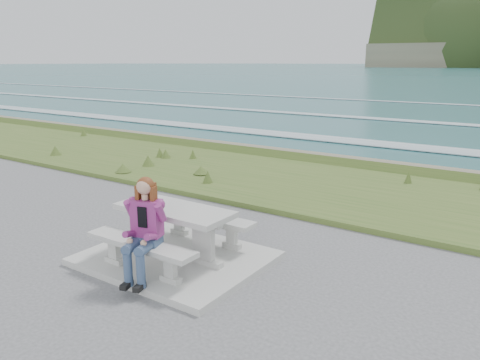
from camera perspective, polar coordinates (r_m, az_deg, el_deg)
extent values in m
cube|color=#AEAEA8|center=(7.20, -7.82, -9.43)|extent=(2.60, 2.10, 0.10)
cube|color=#AEAEA8|center=(7.51, -10.95, -7.78)|extent=(0.62, 0.12, 0.08)
cube|color=#AEAEA8|center=(7.41, -11.06, -5.66)|extent=(0.34, 0.09, 0.51)
cube|color=#AEAEA8|center=(7.31, -11.17, -3.49)|extent=(0.62, 0.12, 0.08)
cube|color=#AEAEA8|center=(6.84, -4.42, -9.82)|extent=(0.62, 0.12, 0.08)
cube|color=#AEAEA8|center=(6.72, -4.47, -7.52)|extent=(0.34, 0.09, 0.51)
cube|color=#AEAEA8|center=(6.62, -4.52, -5.15)|extent=(0.62, 0.12, 0.08)
cube|color=#AEAEA8|center=(6.93, -8.04, -3.66)|extent=(1.80, 0.75, 0.08)
cube|color=#AEAEA8|center=(7.08, -15.00, -9.43)|extent=(0.30, 0.12, 0.08)
cube|color=#AEAEA8|center=(7.02, -15.07, -8.31)|extent=(0.17, 0.09, 0.22)
cube|color=#AEAEA8|center=(6.96, -15.15, -7.17)|extent=(0.30, 0.12, 0.08)
cube|color=#AEAEA8|center=(6.36, -8.43, -11.88)|extent=(0.30, 0.12, 0.08)
cube|color=#AEAEA8|center=(6.30, -8.48, -10.65)|extent=(0.17, 0.09, 0.22)
cube|color=#AEAEA8|center=(6.23, -8.53, -9.40)|extent=(0.30, 0.12, 0.08)
cube|color=#AEAEA8|center=(6.56, -12.07, -7.63)|extent=(1.80, 0.35, 0.07)
cube|color=#AEAEA8|center=(7.98, -7.39, -6.28)|extent=(0.30, 0.12, 0.08)
cube|color=#AEAEA8|center=(7.93, -7.43, -5.27)|extent=(0.17, 0.09, 0.22)
cube|color=#AEAEA8|center=(7.88, -7.46, -4.24)|extent=(0.30, 0.12, 0.08)
cube|color=#AEAEA8|center=(7.35, -1.00, -8.00)|extent=(0.30, 0.12, 0.08)
cube|color=#AEAEA8|center=(7.30, -1.00, -6.91)|extent=(0.17, 0.09, 0.22)
cube|color=#AEAEA8|center=(7.24, -1.01, -5.80)|extent=(0.30, 0.12, 0.08)
cube|color=#AEAEA8|center=(7.53, -4.39, -4.46)|extent=(1.80, 0.35, 0.07)
cube|color=#385720|center=(11.21, 9.44, -1.05)|extent=(160.00, 4.50, 0.22)
cube|color=brown|center=(13.83, 14.52, 1.60)|extent=(160.00, 0.80, 2.20)
cube|color=silver|center=(19.93, 20.22, -0.16)|extent=(220.00, 3.00, 0.06)
cube|color=silver|center=(27.62, 24.37, 3.28)|extent=(220.00, 2.00, 0.06)
cube|color=navy|center=(6.35, -12.02, -9.68)|extent=(0.53, 0.74, 0.56)
cube|color=#882A71|center=(6.34, -11.28, -4.54)|extent=(0.44, 0.32, 0.50)
sphere|color=tan|center=(6.20, -11.55, -0.79)|extent=(0.21, 0.21, 0.21)
sphere|color=#532613|center=(6.22, -11.46, -0.65)|extent=(0.23, 0.23, 0.23)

